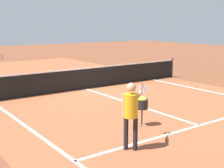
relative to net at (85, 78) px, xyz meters
name	(u,v)px	position (x,y,z in m)	size (l,w,h in m)	color
ground_plane	(85,89)	(0.00, 0.00, -0.49)	(60.00, 60.00, 0.00)	brown
court_surface_inbounds	(85,89)	(0.00, 0.00, -0.49)	(10.62, 24.40, 0.00)	#9E5433
line_sideline_left	(65,154)	(-4.11, -5.95, -0.49)	(0.10, 11.89, 0.01)	white
line_service_near	(199,125)	(0.00, -6.40, -0.49)	(8.22, 0.10, 0.01)	white
line_center_service	(130,103)	(0.00, -3.20, -0.49)	(0.10, 6.40, 0.01)	white
net	(85,78)	(0.00, 0.00, 0.00)	(11.22, 0.09, 1.07)	#33383D
player_near	(131,109)	(-2.71, -6.59, 0.50)	(1.03, 0.75, 1.60)	black
ball_hopper	(142,103)	(-1.35, -5.42, 0.18)	(0.34, 0.34, 0.87)	black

